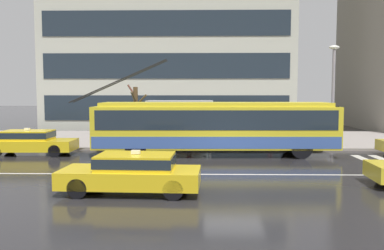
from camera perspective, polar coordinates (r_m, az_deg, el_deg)
The scene contains 14 objects.
ground_plane at distance 17.29m, azimuth 5.92°, elevation -6.17°, with size 160.00×160.00×0.00m, color #252427.
sidewalk_slab at distance 27.49m, azimuth 4.16°, elevation -1.99°, with size 80.00×10.00×0.14m, color gray.
crosswalk_stripe_edge_near at distance 20.48m, azimuth 24.11°, elevation -4.85°, with size 0.44×4.40×0.01m, color beige.
lane_centre_line at distance 16.11m, azimuth 6.27°, elevation -6.96°, with size 72.00×0.14×0.01m, color silver.
trolleybus at distance 20.76m, azimuth 3.31°, elevation -0.14°, with size 13.58×2.75×4.91m.
taxi_oncoming_near at distance 13.16m, azimuth -8.40°, elevation -6.51°, with size 4.53×1.97×1.39m.
taxi_queued_behind_bus at distance 22.58m, azimuth -21.95°, elevation -2.14°, with size 4.52×1.79×1.39m.
bus_shelter at distance 24.75m, azimuth -1.70°, elevation 2.03°, with size 3.99×1.82×2.60m.
pedestrian_at_shelter at distance 25.22m, azimuth 11.24°, elevation 1.19°, with size 1.22×1.22×2.00m.
pedestrian_approaching_curb at distance 24.50m, azimuth 13.72°, elevation 0.93°, with size 1.28×1.28×1.96m.
pedestrian_walking_past at distance 23.72m, azimuth -4.83°, elevation 1.24°, with size 1.41×1.41×2.08m.
pedestrian_waiting_by_pole at distance 25.31m, azimuth -0.58°, elevation 0.92°, with size 1.26×1.26×1.87m.
street_lamp at distance 24.56m, azimuth 19.33°, elevation 5.26°, with size 0.60×0.32×5.77m.
street_tree_bare at distance 25.08m, azimuth -7.97°, elevation 1.84°, with size 1.39×1.41×3.59m.
Camera 1 is at (-1.41, -16.92, 3.23)m, focal length 37.71 mm.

